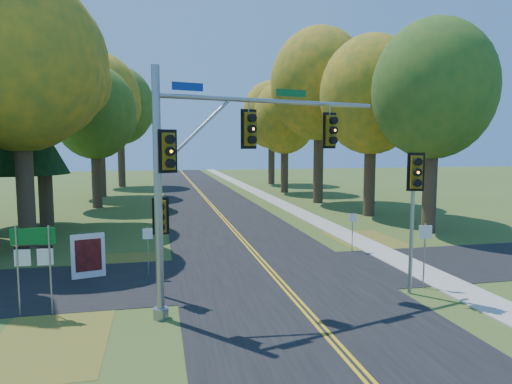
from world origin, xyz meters
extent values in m
plane|color=#3F561E|center=(0.00, 0.00, 0.00)|extent=(160.00, 160.00, 0.00)
cube|color=black|center=(0.00, 0.00, 0.01)|extent=(8.00, 160.00, 0.02)
cube|color=black|center=(0.00, 2.00, 0.01)|extent=(60.00, 6.00, 0.02)
cube|color=gold|center=(-0.10, 0.00, 0.03)|extent=(0.10, 160.00, 0.01)
cube|color=gold|center=(0.10, 0.00, 0.03)|extent=(0.10, 160.00, 0.01)
cube|color=#9E998E|center=(6.20, 0.00, 0.03)|extent=(1.60, 160.00, 0.06)
cube|color=brown|center=(-6.50, 4.00, 0.01)|extent=(4.00, 6.00, 0.00)
cube|color=brown|center=(6.80, 6.00, 0.01)|extent=(3.50, 8.00, 0.00)
cube|color=brown|center=(-7.50, -3.00, 0.01)|extent=(3.00, 5.00, 0.00)
cylinder|color=#38281C|center=(-11.20, 9.30, 3.38)|extent=(0.86, 0.86, 6.75)
ellipsoid|color=gold|center=(-11.20, 9.30, 9.55)|extent=(8.00, 8.00, 9.20)
sphere|color=gold|center=(-9.60, 10.50, 8.75)|extent=(4.80, 4.80, 4.80)
cylinder|color=#38281C|center=(11.50, 8.70, 3.04)|extent=(0.83, 0.83, 6.08)
ellipsoid|color=#506820|center=(11.50, 8.70, 8.60)|extent=(7.20, 7.20, 8.28)
sphere|color=#506820|center=(12.94, 9.78, 7.88)|extent=(4.32, 4.32, 4.32)
sphere|color=#506820|center=(10.24, 7.98, 9.32)|extent=(3.96, 3.96, 3.96)
cylinder|color=#38281C|center=(-11.80, 16.20, 3.71)|extent=(0.89, 0.89, 7.42)
ellipsoid|color=gold|center=(-11.80, 16.20, 10.43)|extent=(8.60, 8.60, 9.89)
sphere|color=gold|center=(-10.08, 17.49, 9.57)|extent=(5.16, 5.16, 5.16)
sphere|color=gold|center=(-13.30, 15.34, 11.29)|extent=(4.73, 4.73, 4.73)
cylinder|color=#38281C|center=(10.90, 15.50, 3.15)|extent=(0.84, 0.84, 6.30)
ellipsoid|color=gold|center=(10.90, 15.50, 8.96)|extent=(7.60, 7.60, 8.74)
sphere|color=gold|center=(12.42, 16.64, 8.20)|extent=(4.56, 4.56, 4.56)
sphere|color=gold|center=(9.57, 14.74, 9.72)|extent=(4.18, 4.18, 4.18)
cylinder|color=#38281C|center=(-9.60, 24.40, 2.81)|extent=(0.81, 0.81, 5.62)
ellipsoid|color=#506820|center=(-9.60, 24.40, 8.00)|extent=(6.80, 6.80, 7.82)
sphere|color=#506820|center=(-8.24, 25.42, 7.33)|extent=(4.08, 4.08, 4.08)
sphere|color=#506820|center=(-10.79, 23.72, 8.69)|extent=(3.74, 3.74, 3.74)
cylinder|color=#38281C|center=(9.80, 23.60, 3.83)|extent=(0.90, 0.90, 7.65)
ellipsoid|color=gold|center=(9.80, 23.60, 10.73)|extent=(8.80, 8.80, 10.12)
sphere|color=gold|center=(11.56, 24.92, 9.85)|extent=(5.28, 5.28, 5.28)
sphere|color=gold|center=(8.26, 22.72, 11.61)|extent=(4.84, 4.84, 4.84)
cylinder|color=#38281C|center=(-10.20, 33.10, 3.49)|extent=(0.87, 0.87, 6.98)
ellipsoid|color=gold|center=(-10.20, 33.10, 9.85)|extent=(8.20, 8.20, 9.43)
sphere|color=gold|center=(-8.56, 34.33, 9.03)|extent=(4.92, 4.92, 4.92)
sphere|color=gold|center=(-11.63, 32.28, 10.67)|extent=(4.51, 4.51, 4.51)
cylinder|color=#38281C|center=(9.20, 32.80, 2.93)|extent=(0.82, 0.82, 5.85)
ellipsoid|color=gold|center=(9.20, 32.80, 8.30)|extent=(7.00, 7.00, 8.05)
sphere|color=gold|center=(10.60, 33.85, 7.60)|extent=(4.20, 4.20, 4.20)
sphere|color=gold|center=(7.97, 32.10, 9.00)|extent=(3.85, 3.85, 3.85)
cylinder|color=#38281C|center=(-9.00, 44.00, 3.60)|extent=(0.88, 0.88, 7.20)
ellipsoid|color=#506820|center=(-9.00, 44.00, 10.14)|extent=(8.40, 8.40, 9.66)
sphere|color=#506820|center=(-7.32, 45.26, 9.30)|extent=(5.04, 5.04, 5.04)
sphere|color=#506820|center=(-10.47, 43.16, 10.98)|extent=(4.62, 4.62, 4.62)
cylinder|color=#38281C|center=(10.40, 43.50, 3.26)|extent=(0.85, 0.85, 6.53)
ellipsoid|color=gold|center=(10.40, 43.50, 9.26)|extent=(7.80, 7.80, 8.97)
sphere|color=gold|center=(11.96, 44.67, 8.47)|extent=(4.68, 4.68, 4.68)
sphere|color=gold|center=(9.04, 42.72, 10.04)|extent=(4.29, 4.29, 4.29)
cylinder|color=#38281C|center=(-13.00, 16.00, 1.71)|extent=(0.50, 0.50, 3.42)
cone|color=black|center=(-13.00, 16.00, 6.15)|extent=(5.60, 5.60, 5.45)
cone|color=black|center=(-13.00, 16.00, 10.04)|extent=(4.57, 4.57, 5.45)
cone|color=black|center=(-13.00, 16.00, 13.94)|extent=(3.55, 3.55, 5.45)
cylinder|color=#909398|center=(-4.56, -2.00, 3.82)|extent=(0.24, 0.24, 7.64)
cylinder|color=#909398|center=(-4.56, -2.00, 0.16)|extent=(0.48, 0.48, 0.33)
cylinder|color=#909398|center=(-0.63, -0.87, 6.77)|extent=(7.91, 2.41, 0.15)
cylinder|color=#909398|center=(-3.41, -1.67, 5.68)|extent=(2.40, 0.78, 2.26)
cylinder|color=#909398|center=(-1.62, -1.15, 6.57)|extent=(0.04, 0.04, 0.39)
cube|color=#72590C|center=(-1.62, -1.15, 5.83)|extent=(0.45, 0.42, 1.09)
cube|color=black|center=(-1.62, -1.15, 5.83)|extent=(0.55, 0.19, 1.29)
sphere|color=orange|center=(-1.55, -1.40, 5.83)|extent=(0.20, 0.20, 0.20)
cylinder|color=black|center=(-1.55, -1.40, 6.18)|extent=(0.30, 0.24, 0.26)
cylinder|color=black|center=(-1.55, -1.40, 5.83)|extent=(0.30, 0.24, 0.26)
cylinder|color=black|center=(-1.55, -1.40, 5.48)|extent=(0.30, 0.24, 0.26)
cylinder|color=#909398|center=(1.52, -0.25, 6.57)|extent=(0.04, 0.04, 0.39)
cube|color=#72590C|center=(1.52, -0.25, 5.83)|extent=(0.45, 0.42, 1.09)
cube|color=black|center=(1.52, -0.25, 5.83)|extent=(0.55, 0.19, 1.29)
sphere|color=orange|center=(1.59, -0.49, 5.83)|extent=(0.20, 0.20, 0.20)
cylinder|color=black|center=(1.59, -0.49, 6.18)|extent=(0.30, 0.24, 0.26)
cylinder|color=black|center=(1.59, -0.49, 5.83)|extent=(0.30, 0.24, 0.26)
cylinder|color=black|center=(1.59, -0.49, 5.48)|extent=(0.30, 0.24, 0.26)
cube|color=#72590C|center=(-4.25, -2.08, 5.13)|extent=(0.45, 0.42, 1.09)
cube|color=black|center=(-4.25, -2.08, 5.13)|extent=(0.55, 0.19, 1.29)
sphere|color=orange|center=(-4.18, -2.32, 5.13)|extent=(0.20, 0.20, 0.20)
cylinder|color=black|center=(-4.18, -2.32, 5.48)|extent=(0.30, 0.24, 0.26)
cylinder|color=black|center=(-4.18, -2.32, 5.13)|extent=(0.30, 0.24, 0.26)
cylinder|color=black|center=(-4.18, -2.32, 4.78)|extent=(0.30, 0.24, 0.26)
cube|color=navy|center=(-3.62, -1.73, 7.07)|extent=(0.96, 0.31, 0.24)
cube|color=#0C5926|center=(-0.05, -0.70, 7.07)|extent=(1.17, 0.37, 0.24)
cylinder|color=#96989E|center=(4.20, -1.49, 2.48)|extent=(0.14, 0.14, 4.95)
cube|color=#72590C|center=(4.13, -1.72, 4.39)|extent=(0.47, 0.44, 1.13)
cube|color=black|center=(4.13, -1.72, 4.39)|extent=(0.57, 0.21, 1.33)
sphere|color=orange|center=(4.05, -1.97, 4.39)|extent=(0.20, 0.20, 0.20)
cylinder|color=black|center=(4.05, -1.97, 4.75)|extent=(0.31, 0.25, 0.27)
cylinder|color=black|center=(4.05, -1.97, 4.39)|extent=(0.31, 0.25, 0.27)
cylinder|color=black|center=(4.05, -1.97, 4.03)|extent=(0.31, 0.25, 0.27)
cylinder|color=#9B9CA3|center=(-4.50, 0.00, 1.73)|extent=(0.13, 0.13, 3.45)
cube|color=#72590C|center=(-4.49, -0.24, 2.91)|extent=(0.37, 0.33, 1.08)
cube|color=black|center=(-4.49, -0.24, 2.91)|extent=(0.56, 0.05, 1.27)
sphere|color=orange|center=(-4.49, -0.49, 2.91)|extent=(0.19, 0.19, 0.19)
cylinder|color=black|center=(-4.49, -0.49, 3.26)|extent=(0.26, 0.18, 0.26)
cylinder|color=black|center=(-4.49, -0.49, 2.91)|extent=(0.26, 0.18, 0.26)
cylinder|color=black|center=(-4.49, -0.49, 2.57)|extent=(0.26, 0.18, 0.26)
cylinder|color=gray|center=(-8.85, -0.90, 1.42)|extent=(0.06, 0.06, 2.84)
cylinder|color=gray|center=(-7.90, -0.96, 1.42)|extent=(0.06, 0.06, 2.84)
cube|color=#0D5C1F|center=(-8.37, -0.90, 2.51)|extent=(1.33, 0.11, 0.52)
cube|color=silver|center=(-8.37, -0.90, 2.51)|extent=(1.14, 0.07, 0.08)
cube|color=silver|center=(-8.70, -0.88, 1.85)|extent=(0.48, 0.06, 0.52)
cube|color=black|center=(-8.70, -0.88, 2.16)|extent=(0.47, 0.03, 0.09)
cube|color=silver|center=(-8.04, -0.92, 1.85)|extent=(0.48, 0.06, 0.52)
cube|color=black|center=(-8.04, -0.92, 2.16)|extent=(0.47, 0.03, 0.09)
cube|color=white|center=(-7.35, 3.00, 0.89)|extent=(1.29, 0.50, 1.79)
cube|color=maroon|center=(-7.33, 2.90, 0.94)|extent=(0.96, 0.27, 1.29)
cube|color=white|center=(-7.83, 2.87, 0.15)|extent=(0.10, 0.10, 0.30)
cube|color=white|center=(-6.87, 3.13, 0.15)|extent=(0.10, 0.10, 0.30)
cylinder|color=gray|center=(4.84, 4.91, 0.99)|extent=(0.05, 0.05, 1.98)
cube|color=silver|center=(4.84, 4.89, 1.71)|extent=(0.38, 0.04, 0.41)
cylinder|color=gray|center=(5.04, -1.01, 1.23)|extent=(0.06, 0.06, 2.45)
cube|color=silver|center=(5.04, -1.03, 2.12)|extent=(0.46, 0.16, 0.50)
cylinder|color=gray|center=(-5.00, 2.54, 1.03)|extent=(0.05, 0.05, 2.06)
cube|color=white|center=(-5.00, 2.52, 1.78)|extent=(0.39, 0.04, 0.42)
camera|label=1|loc=(-4.56, -15.87, 5.34)|focal=32.00mm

